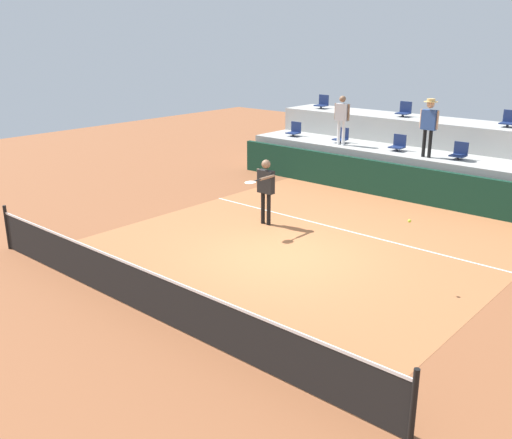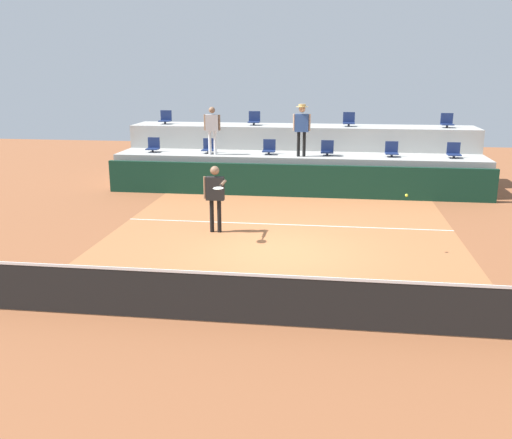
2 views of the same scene
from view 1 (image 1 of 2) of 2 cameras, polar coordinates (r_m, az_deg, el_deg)
ground_plane at (r=13.36m, az=2.82°, el=-3.52°), size 40.00×40.00×0.00m
court_inner_paint at (r=14.10m, az=5.35°, el=-2.38°), size 9.00×10.00×0.01m
court_service_line at (r=15.20m, az=8.46°, el=-0.96°), size 9.00×0.06×0.00m
tennis_net at (r=10.56m, az=-10.88°, el=-6.94°), size 10.48×0.08×1.07m
sponsor_backboard at (r=18.07m, az=14.80°, el=3.48°), size 13.00×0.16×1.10m
seating_tier_lower at (r=19.20m, az=16.59°, el=4.40°), size 13.00×1.80×1.25m
seating_tier_upper at (r=20.73m, az=18.83°, el=6.36°), size 13.00×1.80×2.10m
stadium_chair_lower_far_left at (r=21.66m, az=3.85°, el=8.85°), size 0.44×0.40×0.52m
stadium_chair_lower_left at (r=20.48m, az=8.50°, el=8.17°), size 0.44×0.40×0.52m
stadium_chair_lower_mid_left at (r=19.41m, az=13.96°, el=7.30°), size 0.44×0.40×0.52m
stadium_chair_lower_mid_right at (r=18.58m, az=19.58°, el=6.33°), size 0.44×0.40×0.52m
stadium_chair_upper_far_left at (r=23.01m, az=6.61°, el=11.45°), size 0.44×0.40×0.52m
stadium_chair_upper_left at (r=21.22m, az=14.53°, el=10.46°), size 0.44×0.40×0.52m
stadium_chair_upper_right at (r=19.88m, az=23.86°, el=9.03°), size 0.44×0.40×0.52m
tennis_player at (r=15.12m, az=0.93°, el=3.43°), size 0.71×1.21×1.77m
spectator_in_grey at (r=19.93m, az=8.54°, el=10.19°), size 0.59×0.23×1.67m
spectator_with_hat at (r=18.43m, az=16.83°, el=9.32°), size 0.60×0.42×1.79m
tennis_ball at (r=11.62m, az=15.02°, el=-0.14°), size 0.07×0.07×0.07m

